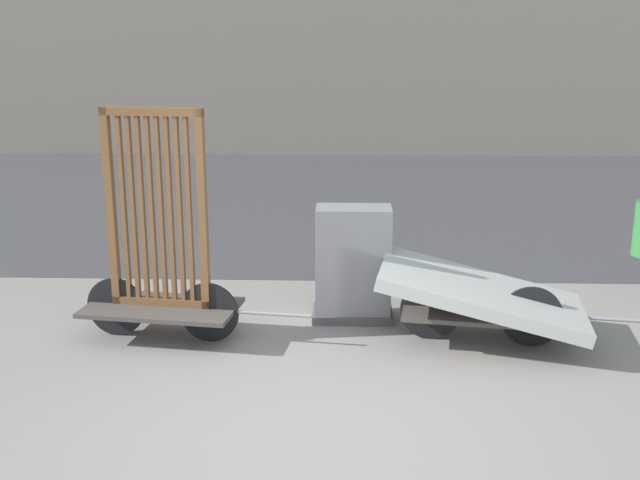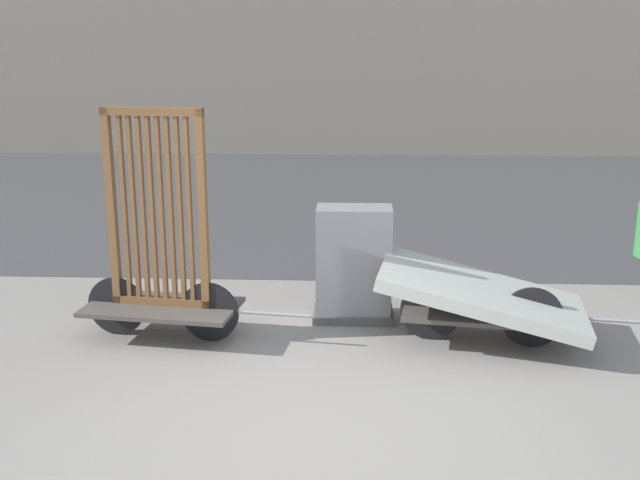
{
  "view_description": "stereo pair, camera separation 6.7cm",
  "coord_description": "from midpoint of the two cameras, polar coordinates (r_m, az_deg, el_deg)",
  "views": [
    {
      "loc": [
        0.22,
        -4.61,
        2.61
      ],
      "look_at": [
        0.0,
        1.75,
        0.94
      ],
      "focal_mm": 42.0,
      "sensor_mm": 36.0,
      "label": 1
    },
    {
      "loc": [
        0.29,
        -4.61,
        2.61
      ],
      "look_at": [
        0.0,
        1.75,
        0.94
      ],
      "focal_mm": 42.0,
      "sensor_mm": 36.0,
      "label": 2
    }
  ],
  "objects": [
    {
      "name": "ground_plane",
      "position": [
        5.3,
        -1.05,
        -14.78
      ],
      "size": [
        60.0,
        60.0,
        0.0
      ],
      "primitive_type": "plane",
      "color": "gray"
    },
    {
      "name": "road_strip",
      "position": [
        13.4,
        0.86,
        3.46
      ],
      "size": [
        56.0,
        10.04,
        0.01
      ],
      "color": "#424244",
      "rests_on": "ground_plane"
    },
    {
      "name": "bike_cart_with_bedframe",
      "position": [
        6.85,
        -12.36,
        -1.82
      ],
      "size": [
        2.1,
        0.89,
        2.09
      ],
      "rotation": [
        0.0,
        0.0,
        -0.13
      ],
      "color": "#4C4742",
      "rests_on": "ground_plane"
    },
    {
      "name": "bike_cart_with_mattress",
      "position": [
        6.83,
        11.93,
        -4.25
      ],
      "size": [
        2.35,
        1.36,
        0.72
      ],
      "rotation": [
        0.0,
        0.0,
        -0.15
      ],
      "color": "#4C4742",
      "rests_on": "ground_plane"
    },
    {
      "name": "utility_cabinet",
      "position": [
        7.24,
        2.27,
        -2.14
      ],
      "size": [
        0.78,
        0.46,
        1.12
      ],
      "color": "#4C4C4C",
      "rests_on": "ground_plane"
    }
  ]
}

